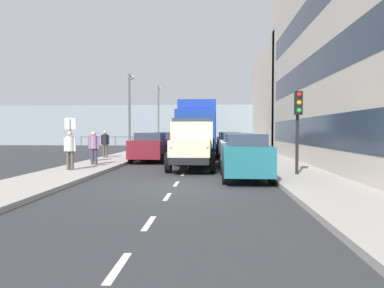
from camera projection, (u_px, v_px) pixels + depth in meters
name	position (u px, v px, depth m)	size (l,w,h in m)	color
ground_plane	(191.00, 163.00, 20.24)	(80.00, 80.00, 0.00)	#2D2D30
sidewalk_left	(274.00, 162.00, 19.95)	(2.59, 40.20, 0.15)	#9E9993
sidewalk_right	(111.00, 161.00, 20.53)	(2.59, 40.20, 0.15)	#9E9993
road_centreline_markings	(190.00, 165.00, 18.91)	(0.12, 34.68, 0.01)	silver
building_far_block	(299.00, 100.00, 34.89)	(7.52, 15.27, 9.81)	beige
sea_horizon	(203.00, 125.00, 43.19)	(80.00, 0.80, 5.00)	#84939E
seawall_railing	(202.00, 139.00, 39.66)	(28.08, 0.08, 1.20)	#4C5156
truck_vintage_cream	(192.00, 145.00, 16.51)	(2.17, 5.64, 2.43)	black
lorry_cargo_blue	(198.00, 127.00, 24.47)	(2.58, 8.20, 3.87)	#193899
car_teal_kerbside_near	(245.00, 156.00, 13.19)	(1.76, 4.15, 1.72)	#1E6670
car_white_kerbside_1	(236.00, 149.00, 18.22)	(1.75, 4.33, 1.72)	white
car_grey_kerbside_2	(230.00, 144.00, 24.31)	(1.83, 3.86, 1.72)	slate
car_black_kerbside_3	(228.00, 142.00, 29.29)	(1.87, 4.22, 1.72)	black
car_maroon_oppositeside_0	(150.00, 147.00, 20.74)	(1.92, 4.17, 1.72)	maroon
car_red_oppositeside_1	(165.00, 143.00, 27.00)	(1.82, 4.10, 1.72)	#B21E1E
pedestrian_strolling	(70.00, 147.00, 15.07)	(0.53, 0.34, 1.67)	#4C473D
pedestrian_by_lamp	(94.00, 145.00, 17.47)	(0.53, 0.34, 1.65)	#383342
pedestrian_in_dark_coat	(93.00, 144.00, 19.52)	(0.53, 0.34, 1.61)	#383342
pedestrian_near_railing	(105.00, 142.00, 22.06)	(0.53, 0.34, 1.69)	#4C473D
traffic_light_near	(298.00, 114.00, 13.45)	(0.28, 0.41, 3.20)	black
lamp_post_promenade	(130.00, 106.00, 25.44)	(0.32, 1.14, 5.79)	#59595B
lamp_post_far	(159.00, 110.00, 37.29)	(0.32, 1.14, 6.46)	#59595B
street_sign	(70.00, 134.00, 15.29)	(0.50, 0.07, 2.25)	#4C4C4C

